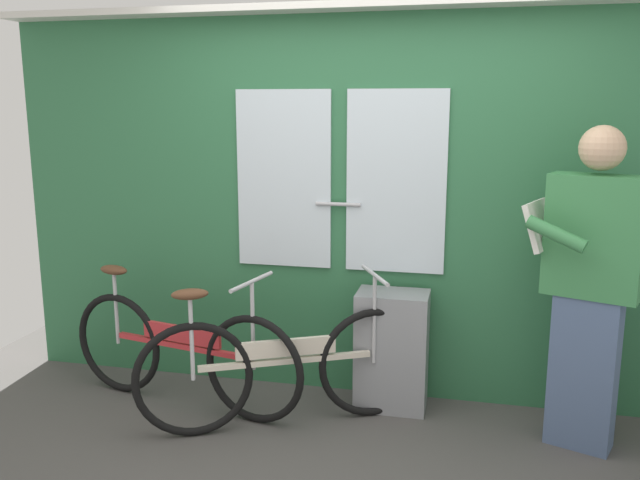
{
  "coord_description": "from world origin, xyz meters",
  "views": [
    {
      "loc": [
        0.6,
        -2.88,
        1.82
      ],
      "look_at": [
        -0.19,
        0.56,
        1.1
      ],
      "focal_mm": 37.46,
      "sensor_mm": 36.0,
      "label": 1
    }
  ],
  "objects": [
    {
      "name": "passenger_reading_newspaper",
      "position": [
        1.21,
        0.71,
        0.91
      ],
      "size": [
        0.63,
        0.57,
        1.72
      ],
      "rotation": [
        0.0,
        0.0,
        2.78
      ],
      "color": "slate",
      "rests_on": "ground_plane"
    },
    {
      "name": "train_door_wall",
      "position": [
        -0.01,
        1.16,
        1.25
      ],
      "size": [
        4.69,
        0.28,
        2.39
      ],
      "color": "#2D6B42",
      "rests_on": "ground_plane"
    },
    {
      "name": "bicycle_leaning_behind",
      "position": [
        -0.4,
        0.56,
        0.36
      ],
      "size": [
        1.55,
        0.84,
        0.87
      ],
      "rotation": [
        0.0,
        0.0,
        0.47
      ],
      "color": "black",
      "rests_on": "ground_plane"
    },
    {
      "name": "bicycle_near_door",
      "position": [
        -1.08,
        0.67,
        0.35
      ],
      "size": [
        1.62,
        0.52,
        0.86
      ],
      "rotation": [
        0.0,
        0.0,
        -0.21
      ],
      "color": "black",
      "rests_on": "ground_plane"
    },
    {
      "name": "trash_bin_by_wall",
      "position": [
        0.17,
        0.94,
        0.36
      ],
      "size": [
        0.43,
        0.28,
        0.72
      ],
      "primitive_type": "cube",
      "color": "gray",
      "rests_on": "ground_plane"
    }
  ]
}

